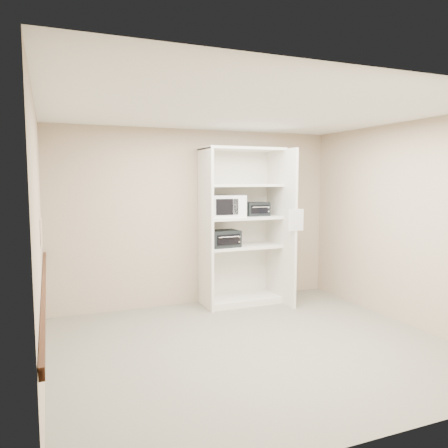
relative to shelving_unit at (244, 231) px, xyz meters
name	(u,v)px	position (x,y,z in m)	size (l,w,h in m)	color
floor	(253,346)	(-0.67, -1.70, -1.13)	(4.50, 4.00, 0.01)	#666357
ceiling	(255,110)	(-0.67, -1.70, 1.57)	(4.50, 4.00, 0.01)	white
wall_back	(198,217)	(-0.67, 0.30, 0.22)	(4.50, 0.02, 2.70)	#C3AA8E
wall_front	(377,263)	(-0.67, -3.70, 0.22)	(4.50, 0.02, 2.70)	#C3AA8E
wall_left	(39,242)	(-2.92, -1.70, 0.22)	(0.02, 4.00, 2.70)	#C3AA8E
wall_right	(406,224)	(1.58, -1.70, 0.22)	(0.02, 4.00, 2.70)	#C3AA8E
shelving_unit	(244,231)	(0.00, 0.00, 0.00)	(1.24, 0.92, 2.42)	white
microwave	(225,206)	(-0.32, 0.00, 0.40)	(0.55, 0.42, 0.33)	white
toaster_oven_upper	(256,209)	(0.21, 0.01, 0.35)	(0.37, 0.28, 0.21)	black
toaster_oven_lower	(223,239)	(-0.38, -0.06, -0.08)	(0.45, 0.34, 0.25)	black
paper_sign	(296,220)	(0.55, -0.63, 0.21)	(0.25, 0.01, 0.31)	white
chair_rail	(44,289)	(-2.89, -1.70, -0.23)	(0.04, 3.98, 0.08)	#311D0F
wall_poster	(41,232)	(-2.90, -1.04, 0.24)	(0.01, 0.22, 0.31)	white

